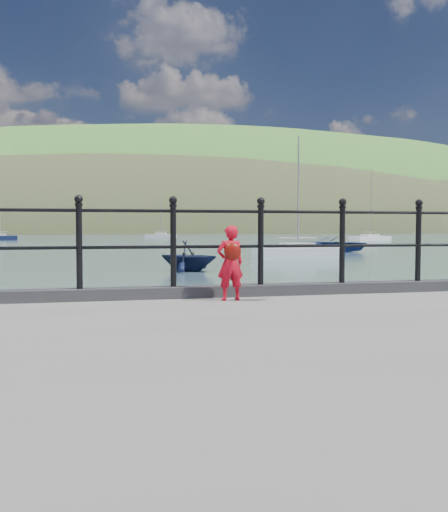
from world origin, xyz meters
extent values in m
plane|color=#2D4251|center=(0.00, 0.00, 0.00)|extent=(600.00, 600.00, 0.00)
cube|color=#28282B|center=(0.00, -0.15, 1.07)|extent=(60.00, 0.30, 0.15)
cylinder|color=black|center=(0.00, -0.15, 1.67)|extent=(18.00, 0.04, 0.04)
cylinder|color=black|center=(0.00, -0.15, 2.15)|extent=(18.00, 0.04, 0.04)
cylinder|color=black|center=(-1.80, -0.15, 1.67)|extent=(0.08, 0.08, 1.05)
sphere|color=black|center=(-1.80, -0.15, 2.29)|extent=(0.11, 0.11, 0.11)
cylinder|color=black|center=(-0.60, -0.15, 1.67)|extent=(0.08, 0.08, 1.05)
sphere|color=black|center=(-0.60, -0.15, 2.29)|extent=(0.11, 0.11, 0.11)
cylinder|color=black|center=(0.60, -0.15, 1.67)|extent=(0.08, 0.08, 1.05)
sphere|color=black|center=(0.60, -0.15, 2.29)|extent=(0.11, 0.11, 0.11)
cylinder|color=black|center=(1.80, -0.15, 1.67)|extent=(0.08, 0.08, 1.05)
sphere|color=black|center=(1.80, -0.15, 2.29)|extent=(0.11, 0.11, 0.11)
cylinder|color=black|center=(3.00, -0.15, 1.67)|extent=(0.08, 0.08, 1.05)
sphere|color=black|center=(3.00, -0.15, 2.29)|extent=(0.11, 0.11, 0.11)
ellipsoid|color=#333A21|center=(20.00, 195.00, -15.40)|extent=(400.00, 100.00, 88.00)
ellipsoid|color=#387026|center=(60.00, 255.00, -27.30)|extent=(600.00, 180.00, 156.00)
cube|color=silver|center=(-12.00, 181.00, 3.00)|extent=(9.00, 6.00, 6.00)
cube|color=#4C4744|center=(-12.00, 181.00, 7.00)|extent=(9.50, 6.50, 2.00)
cube|color=silver|center=(18.00, 181.00, 3.00)|extent=(9.00, 6.00, 6.00)
cube|color=#4C4744|center=(18.00, 181.00, 7.00)|extent=(9.50, 6.50, 2.00)
cube|color=silver|center=(45.00, 181.00, 3.00)|extent=(9.00, 6.00, 6.00)
cube|color=#4C4744|center=(45.00, 181.00, 7.00)|extent=(9.50, 6.50, 2.00)
imported|color=red|center=(0.07, -0.56, 1.48)|extent=(0.37, 0.26, 0.96)
ellipsoid|color=red|center=(0.07, -0.69, 1.63)|extent=(0.22, 0.11, 0.23)
imported|color=navy|center=(16.49, 33.40, 0.61)|extent=(7.02, 7.20, 1.22)
imported|color=black|center=(2.14, 16.34, 0.69)|extent=(3.44, 3.34, 1.38)
cube|color=black|center=(-16.91, 80.71, 0.25)|extent=(4.99, 3.00, 0.90)
cube|color=beige|center=(-16.91, 80.71, 0.75)|extent=(1.92, 1.54, 0.50)
cylinder|color=#A5A5A8|center=(-16.91, 80.71, 3.74)|extent=(0.10, 0.10, 6.08)
cylinder|color=#A5A5A8|center=(-16.91, 80.71, 1.30)|extent=(2.04, 0.78, 0.06)
cube|color=silver|center=(10.24, 24.41, 0.25)|extent=(5.65, 1.87, 0.90)
cube|color=beige|center=(10.24, 24.41, 0.75)|extent=(2.01, 1.19, 0.50)
cylinder|color=#A5A5A8|center=(10.24, 24.41, 4.13)|extent=(0.10, 0.10, 6.85)
cylinder|color=#A5A5A8|center=(10.24, 24.41, 1.30)|extent=(2.51, 0.21, 0.06)
cube|color=white|center=(35.93, 64.04, 0.25)|extent=(7.55, 5.09, 0.90)
cube|color=beige|center=(35.93, 64.04, 0.75)|extent=(2.96, 2.41, 0.50)
cylinder|color=#A5A5A8|center=(35.93, 64.04, 5.47)|extent=(0.10, 0.10, 9.55)
cylinder|color=#A5A5A8|center=(35.93, 64.04, 1.30)|extent=(3.03, 1.53, 0.06)
cube|color=silver|center=(9.05, 95.06, 0.25)|extent=(6.06, 3.49, 0.90)
cube|color=beige|center=(9.05, 95.06, 0.75)|extent=(2.31, 1.80, 0.50)
cylinder|color=#A5A5A8|center=(9.05, 95.06, 4.57)|extent=(0.10, 0.10, 7.75)
cylinder|color=#A5A5A8|center=(9.05, 95.06, 1.30)|extent=(2.50, 0.88, 0.06)
camera|label=1|loc=(-1.50, -7.25, 1.93)|focal=38.00mm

